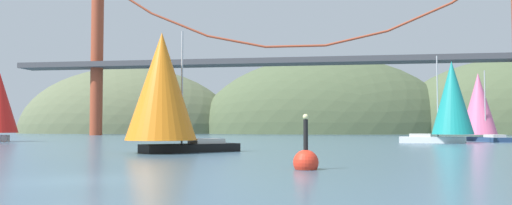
{
  "coord_description": "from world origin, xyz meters",
  "views": [
    {
      "loc": [
        8.65,
        -16.7,
        1.82
      ],
      "look_at": [
        0.0,
        39.32,
        4.52
      ],
      "focal_mm": 36.46,
      "sensor_mm": 36.0,
      "label": 1
    }
  ],
  "objects": [
    {
      "name": "headland_left",
      "position": [
        -55.0,
        135.0,
        0.0
      ],
      "size": [
        68.25,
        44.0,
        40.25
      ],
      "primitive_type": "ellipsoid",
      "color": "#5B6647",
      "rests_on": "ground_plane"
    },
    {
      "name": "headland_center",
      "position": [
        5.0,
        135.0,
        0.0
      ],
      "size": [
        73.83,
        44.0,
        44.57
      ],
      "primitive_type": "ellipsoid",
      "color": "#4C5B3D",
      "rests_on": "ground_plane"
    },
    {
      "name": "suspension_bridge",
      "position": [
        0.0,
        95.0,
        16.9
      ],
      "size": [
        127.25,
        6.0,
        36.13
      ],
      "color": "#A34228",
      "rests_on": "ground_plane"
    },
    {
      "name": "sailboat_teal_sail",
      "position": [
        21.69,
        45.59,
        4.93
      ],
      "size": [
        8.58,
        5.15,
        10.11
      ],
      "color": "white",
      "rests_on": "ground_plane"
    },
    {
      "name": "sailboat_orange_sail",
      "position": [
        -3.49,
        18.65,
        4.52
      ],
      "size": [
        8.65,
        8.42,
        8.82
      ],
      "color": "black",
      "rests_on": "ground_plane"
    },
    {
      "name": "channel_buoy",
      "position": [
        7.35,
        5.74,
        0.37
      ],
      "size": [
        1.1,
        1.1,
        2.64
      ],
      "color": "red",
      "rests_on": "ground_plane"
    },
    {
      "name": "ground_plane",
      "position": [
        0.0,
        0.0,
        0.0
      ],
      "size": [
        360.0,
        360.0,
        0.0
      ],
      "primitive_type": "plane",
      "color": "#426075"
    },
    {
      "name": "sailboat_pink_spinnaker",
      "position": [
        27.33,
        55.43,
        4.65
      ],
      "size": [
        5.44,
        9.2,
        9.15
      ],
      "color": "navy",
      "rests_on": "ground_plane"
    }
  ]
}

